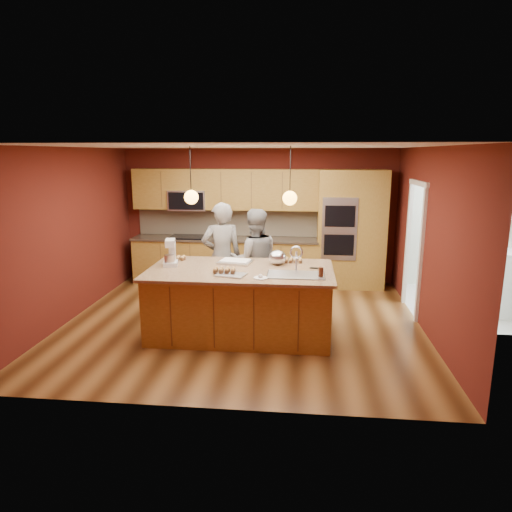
# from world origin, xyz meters

# --- Properties ---
(floor) EXTENTS (5.50, 5.50, 0.00)m
(floor) POSITION_xyz_m (0.00, 0.00, 0.00)
(floor) COLOR #41240E
(floor) RESTS_ON ground
(ceiling) EXTENTS (5.50, 5.50, 0.00)m
(ceiling) POSITION_xyz_m (0.00, 0.00, 2.70)
(ceiling) COLOR silver
(ceiling) RESTS_ON ground
(wall_back) EXTENTS (5.50, 0.00, 5.50)m
(wall_back) POSITION_xyz_m (0.00, 2.50, 1.35)
(wall_back) COLOR #511710
(wall_back) RESTS_ON ground
(wall_front) EXTENTS (5.50, 0.00, 5.50)m
(wall_front) POSITION_xyz_m (0.00, -2.50, 1.35)
(wall_front) COLOR #511710
(wall_front) RESTS_ON ground
(wall_left) EXTENTS (0.00, 5.00, 5.00)m
(wall_left) POSITION_xyz_m (-2.75, 0.00, 1.35)
(wall_left) COLOR #511710
(wall_left) RESTS_ON ground
(wall_right) EXTENTS (0.00, 5.00, 5.00)m
(wall_right) POSITION_xyz_m (2.75, 0.00, 1.35)
(wall_right) COLOR #511710
(wall_right) RESTS_ON ground
(cabinet_run) EXTENTS (3.74, 0.64, 2.30)m
(cabinet_run) POSITION_xyz_m (-0.68, 2.25, 0.98)
(cabinet_run) COLOR olive
(cabinet_run) RESTS_ON floor
(oven_column) EXTENTS (1.30, 0.62, 2.30)m
(oven_column) POSITION_xyz_m (1.85, 2.19, 1.15)
(oven_column) COLOR olive
(oven_column) RESTS_ON floor
(doorway_trim) EXTENTS (0.08, 1.11, 2.20)m
(doorway_trim) POSITION_xyz_m (2.73, 0.80, 1.05)
(doorway_trim) COLOR silver
(doorway_trim) RESTS_ON wall_right
(pendant_left) EXTENTS (0.20, 0.20, 0.80)m
(pendant_left) POSITION_xyz_m (-0.66, -0.42, 2.00)
(pendant_left) COLOR black
(pendant_left) RESTS_ON ceiling
(pendant_right) EXTENTS (0.20, 0.20, 0.80)m
(pendant_right) POSITION_xyz_m (0.72, -0.42, 2.00)
(pendant_right) COLOR black
(pendant_right) RESTS_ON ceiling
(island) EXTENTS (2.66, 1.48, 1.36)m
(island) POSITION_xyz_m (0.05, -0.42, 0.50)
(island) COLOR olive
(island) RESTS_ON floor
(person_left) EXTENTS (0.77, 0.62, 1.83)m
(person_left) POSITION_xyz_m (-0.42, 0.57, 0.91)
(person_left) COLOR black
(person_left) RESTS_ON floor
(person_right) EXTENTS (0.97, 0.83, 1.73)m
(person_right) POSITION_xyz_m (0.12, 0.57, 0.86)
(person_right) COLOR gray
(person_right) RESTS_ON floor
(stand_mixer) EXTENTS (0.26, 0.32, 0.39)m
(stand_mixer) POSITION_xyz_m (-1.03, -0.32, 1.14)
(stand_mixer) COLOR silver
(stand_mixer) RESTS_ON island
(sheet_cake) EXTENTS (0.53, 0.43, 0.05)m
(sheet_cake) POSITION_xyz_m (-0.10, -0.07, 1.00)
(sheet_cake) COLOR silver
(sheet_cake) RESTS_ON island
(cooling_rack) EXTENTS (0.44, 0.36, 0.02)m
(cooling_rack) POSITION_xyz_m (-0.05, -0.79, 0.99)
(cooling_rack) COLOR #B6B8BE
(cooling_rack) RESTS_ON island
(mixing_bowl) EXTENTS (0.27, 0.27, 0.23)m
(mixing_bowl) POSITION_xyz_m (0.54, -0.10, 1.08)
(mixing_bowl) COLOR silver
(mixing_bowl) RESTS_ON island
(plate) EXTENTS (0.19, 0.19, 0.01)m
(plate) POSITION_xyz_m (0.37, -0.91, 0.98)
(plate) COLOR white
(plate) RESTS_ON island
(tumbler) EXTENTS (0.07, 0.07, 0.14)m
(tumbler) POSITION_xyz_m (1.16, -0.75, 1.05)
(tumbler) COLOR #3D1B0E
(tumbler) RESTS_ON island
(phone) EXTENTS (0.13, 0.09, 0.01)m
(phone) POSITION_xyz_m (1.09, -0.28, 0.98)
(phone) COLOR black
(phone) RESTS_ON island
(cupcakes_left) EXTENTS (0.15, 0.15, 0.07)m
(cupcakes_left) POSITION_xyz_m (-0.97, 0.03, 1.01)
(cupcakes_left) COLOR tan
(cupcakes_left) RESTS_ON island
(cupcakes_rack) EXTENTS (0.32, 0.16, 0.07)m
(cupcakes_rack) POSITION_xyz_m (-0.15, -0.72, 1.03)
(cupcakes_rack) COLOR tan
(cupcakes_rack) RESTS_ON island
(cupcakes_right) EXTENTS (0.28, 0.21, 0.06)m
(cupcakes_right) POSITION_xyz_m (0.78, 0.08, 1.01)
(cupcakes_right) COLOR tan
(cupcakes_right) RESTS_ON island
(washer) EXTENTS (0.78, 0.80, 1.06)m
(washer) POSITION_xyz_m (4.22, 0.84, 0.53)
(washer) COLOR silver
(washer) RESTS_ON floor
(dryer) EXTENTS (0.69, 0.70, 0.89)m
(dryer) POSITION_xyz_m (4.22, 1.48, 0.44)
(dryer) COLOR silver
(dryer) RESTS_ON floor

